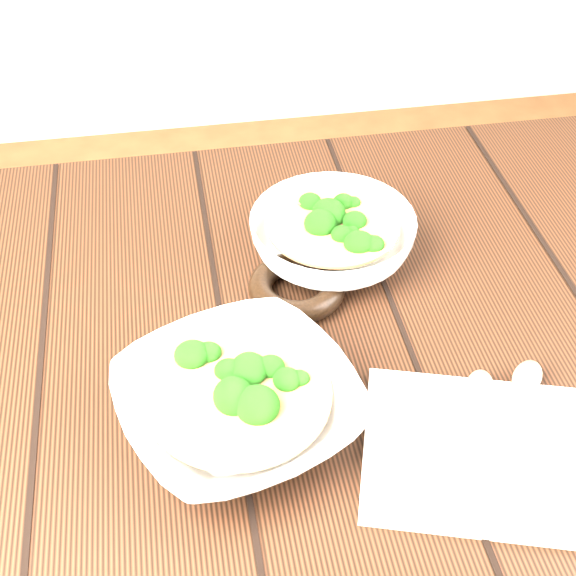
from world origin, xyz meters
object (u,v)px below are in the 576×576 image
at_px(soup_bowl_back, 332,237).
at_px(trivet, 297,287).
at_px(napkin, 479,453).
at_px(soup_bowl_front, 238,403).
at_px(table, 247,410).

relative_size(soup_bowl_back, trivet, 2.21).
relative_size(trivet, napkin, 0.52).
relative_size(soup_bowl_front, napkin, 1.32).
bearing_deg(soup_bowl_front, soup_bowl_back, 58.51).
distance_m(table, soup_bowl_front, 0.19).
relative_size(table, soup_bowl_back, 4.76).
bearing_deg(napkin, soup_bowl_back, 121.16).
xyz_separation_m(soup_bowl_front, soup_bowl_back, (0.14, 0.24, 0.00)).
distance_m(trivet, napkin, 0.29).
bearing_deg(table, napkin, -43.48).
bearing_deg(soup_bowl_back, napkin, -76.18).
xyz_separation_m(soup_bowl_back, trivet, (-0.05, -0.06, -0.02)).
bearing_deg(trivet, table, -139.13).
bearing_deg(soup_bowl_back, soup_bowl_front, -121.49).
bearing_deg(table, soup_bowl_front, -98.97).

